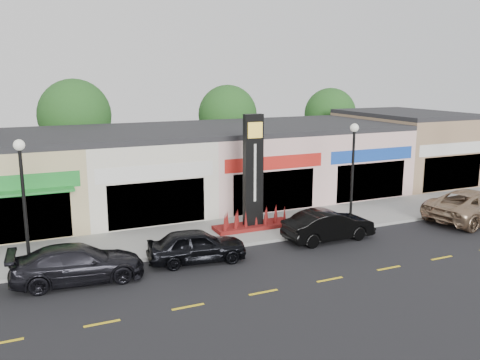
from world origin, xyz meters
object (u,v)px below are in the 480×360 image
at_px(lamp_east_near, 353,164).
at_px(car_gold_suv, 474,205).
at_px(lamp_west_near, 23,193).
at_px(car_black_conv, 329,225).
at_px(pylon_sign, 253,189).
at_px(car_dark_sedan, 78,263).
at_px(car_black_sedan, 197,246).

height_order(lamp_east_near, car_gold_suv, lamp_east_near).
distance_m(lamp_west_near, car_black_conv, 14.08).
height_order(lamp_west_near, pylon_sign, pylon_sign).
height_order(lamp_west_near, lamp_east_near, same).
bearing_deg(car_gold_suv, lamp_west_near, 76.11).
xyz_separation_m(lamp_west_near, car_black_conv, (13.76, -1.26, -2.71)).
height_order(car_dark_sedan, car_gold_suv, car_gold_suv).
bearing_deg(car_dark_sedan, lamp_west_near, 53.01).
bearing_deg(car_black_conv, lamp_west_near, 83.59).
height_order(lamp_west_near, car_black_sedan, lamp_west_near).
distance_m(pylon_sign, car_gold_suv, 12.75).
xyz_separation_m(car_black_sedan, car_black_conv, (6.97, 0.14, 0.03)).
distance_m(lamp_east_near, car_black_sedan, 9.71).
distance_m(lamp_west_near, pylon_sign, 11.19).
distance_m(lamp_west_near, car_gold_suv, 23.42).
height_order(lamp_east_near, car_dark_sedan, lamp_east_near).
bearing_deg(lamp_east_near, car_black_sedan, -171.41).
xyz_separation_m(lamp_west_near, car_gold_suv, (23.22, -1.67, -2.60)).
relative_size(car_black_conv, car_gold_suv, 0.73).
height_order(car_dark_sedan, car_black_conv, car_black_conv).
height_order(lamp_west_near, car_gold_suv, lamp_west_near).
bearing_deg(car_gold_suv, lamp_east_near, 67.21).
bearing_deg(lamp_west_near, pylon_sign, 8.77).
xyz_separation_m(lamp_west_near, lamp_east_near, (16.00, 0.00, 0.00)).
bearing_deg(lamp_east_near, car_black_conv, -150.73).
height_order(pylon_sign, car_black_sedan, pylon_sign).
xyz_separation_m(pylon_sign, car_dark_sedan, (-9.26, -3.22, -1.53)).
bearing_deg(car_dark_sedan, car_black_sedan, -84.38).
distance_m(lamp_east_near, car_dark_sedan, 14.60).
bearing_deg(car_gold_suv, pylon_sign, 64.82).
height_order(pylon_sign, car_gold_suv, pylon_sign).
height_order(car_dark_sedan, car_black_sedan, car_dark_sedan).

